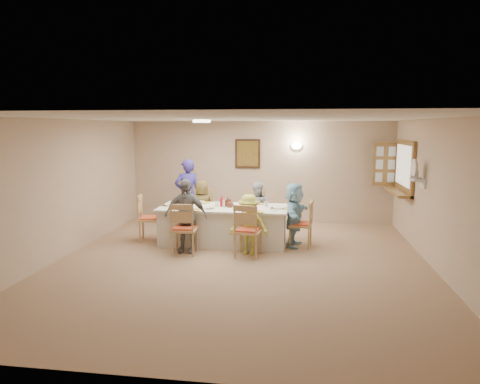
# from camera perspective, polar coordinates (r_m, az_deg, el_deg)

# --- Properties ---
(ground) EXTENTS (7.00, 7.00, 0.00)m
(ground) POSITION_cam_1_polar(r_m,az_deg,el_deg) (7.53, 0.01, -9.56)
(ground) COLOR #9B7A5F
(room_walls) EXTENTS (7.00, 7.00, 7.00)m
(room_walls) POSITION_cam_1_polar(r_m,az_deg,el_deg) (7.20, 0.02, 1.96)
(room_walls) COLOR tan
(room_walls) RESTS_ON ground
(wall_picture) EXTENTS (0.62, 0.05, 0.72)m
(wall_picture) POSITION_cam_1_polar(r_m,az_deg,el_deg) (10.65, 1.03, 5.13)
(wall_picture) COLOR black
(wall_picture) RESTS_ON room_walls
(wall_sconce) EXTENTS (0.26, 0.09, 0.18)m
(wall_sconce) POSITION_cam_1_polar(r_m,az_deg,el_deg) (10.54, 7.54, 6.11)
(wall_sconce) COLOR white
(wall_sconce) RESTS_ON room_walls
(ceiling_light) EXTENTS (0.36, 0.36, 0.05)m
(ceiling_light) POSITION_cam_1_polar(r_m,az_deg,el_deg) (8.82, -5.13, 9.37)
(ceiling_light) COLOR white
(ceiling_light) RESTS_ON room_walls
(serving_hatch) EXTENTS (0.06, 1.50, 1.15)m
(serving_hatch) POSITION_cam_1_polar(r_m,az_deg,el_deg) (9.78, 21.11, 3.06)
(serving_hatch) COLOR olive
(serving_hatch) RESTS_ON room_walls
(hatch_sill) EXTENTS (0.30, 1.50, 0.05)m
(hatch_sill) POSITION_cam_1_polar(r_m,az_deg,el_deg) (9.81, 20.26, 0.03)
(hatch_sill) COLOR olive
(hatch_sill) RESTS_ON room_walls
(shutter_door) EXTENTS (0.55, 0.04, 1.00)m
(shutter_door) POSITION_cam_1_polar(r_m,az_deg,el_deg) (10.46, 18.80, 3.51)
(shutter_door) COLOR olive
(shutter_door) RESTS_ON room_walls
(fan_shelf) EXTENTS (0.22, 0.36, 0.03)m
(fan_shelf) POSITION_cam_1_polar(r_m,az_deg,el_deg) (8.46, 22.58, 1.51)
(fan_shelf) COLOR white
(fan_shelf) RESTS_ON room_walls
(desk_fan) EXTENTS (0.30, 0.30, 0.28)m
(desk_fan) POSITION_cam_1_polar(r_m,az_deg,el_deg) (8.44, 22.44, 2.53)
(desk_fan) COLOR #A5A5A8
(desk_fan) RESTS_ON fan_shelf
(dining_table) EXTENTS (2.58, 1.09, 0.76)m
(dining_table) POSITION_cam_1_polar(r_m,az_deg,el_deg) (8.72, -2.20, -4.44)
(dining_table) COLOR silver
(dining_table) RESTS_ON ground
(chair_back_left) EXTENTS (0.53, 0.53, 0.98)m
(chair_back_left) POSITION_cam_1_polar(r_m,az_deg,el_deg) (9.58, -4.89, -2.61)
(chair_back_left) COLOR tan
(chair_back_left) RESTS_ON ground
(chair_back_right) EXTENTS (0.55, 0.55, 0.97)m
(chair_back_right) POSITION_cam_1_polar(r_m,az_deg,el_deg) (9.39, 2.28, -2.85)
(chair_back_right) COLOR tan
(chair_back_right) RESTS_ON ground
(chair_front_left) EXTENTS (0.50, 0.50, 0.99)m
(chair_front_left) POSITION_cam_1_polar(r_m,az_deg,el_deg) (8.06, -7.43, -4.76)
(chair_front_left) COLOR tan
(chair_front_left) RESTS_ON ground
(chair_front_right) EXTENTS (0.54, 0.54, 0.99)m
(chair_front_right) POSITION_cam_1_polar(r_m,az_deg,el_deg) (7.83, 1.09, -5.06)
(chair_front_right) COLOR tan
(chair_front_right) RESTS_ON ground
(chair_left_end) EXTENTS (0.54, 0.54, 0.97)m
(chair_left_end) POSITION_cam_1_polar(r_m,az_deg,el_deg) (9.09, -11.88, -3.39)
(chair_left_end) COLOR tan
(chair_left_end) RESTS_ON ground
(chair_right_end) EXTENTS (0.50, 0.50, 0.93)m
(chair_right_end) POSITION_cam_1_polar(r_m,az_deg,el_deg) (8.56, 8.09, -4.19)
(chair_right_end) COLOR tan
(chair_right_end) RESTS_ON ground
(diner_back_left) EXTENTS (0.62, 0.42, 1.21)m
(diner_back_left) POSITION_cam_1_polar(r_m,az_deg,el_deg) (9.44, -5.06, -2.05)
(diner_back_left) COLOR brown
(diner_back_left) RESTS_ON ground
(diner_back_right) EXTENTS (0.70, 0.60, 1.19)m
(diner_back_right) POSITION_cam_1_polar(r_m,az_deg,el_deg) (9.25, 2.21, -2.32)
(diner_back_right) COLOR #B0B2BD
(diner_back_right) RESTS_ON ground
(diner_front_left) EXTENTS (0.84, 0.38, 1.40)m
(diner_front_left) POSITION_cam_1_polar(r_m,az_deg,el_deg) (8.13, -7.24, -3.15)
(diner_front_left) COLOR gray
(diner_front_left) RESTS_ON ground
(diner_front_right) EXTENTS (0.80, 0.54, 1.13)m
(diner_front_right) POSITION_cam_1_polar(r_m,az_deg,el_deg) (7.93, 1.20, -4.38)
(diner_front_right) COLOR #CBD04A
(diner_front_right) RESTS_ON ground
(diner_right_end) EXTENTS (1.30, 0.76, 1.27)m
(diner_right_end) POSITION_cam_1_polar(r_m,az_deg,el_deg) (8.53, 7.24, -3.03)
(diner_right_end) COLOR #93CBE8
(diner_right_end) RESTS_ON ground
(caregiver) EXTENTS (0.89, 0.84, 1.63)m
(caregiver) POSITION_cam_1_polar(r_m,az_deg,el_deg) (9.96, -6.99, -0.29)
(caregiver) COLOR #362D8E
(caregiver) RESTS_ON ground
(placemat_fl) EXTENTS (0.37, 0.27, 0.01)m
(placemat_fl) POSITION_cam_1_polar(r_m,az_deg,el_deg) (8.36, -6.78, -2.38)
(placemat_fl) COLOR #472B19
(placemat_fl) RESTS_ON dining_table
(plate_fl) EXTENTS (0.24, 0.24, 0.01)m
(plate_fl) POSITION_cam_1_polar(r_m,az_deg,el_deg) (8.36, -6.78, -2.31)
(plate_fl) COLOR white
(plate_fl) RESTS_ON dining_table
(napkin_fl) EXTENTS (0.13, 0.13, 0.01)m
(napkin_fl) POSITION_cam_1_polar(r_m,az_deg,el_deg) (8.27, -5.66, -2.43)
(napkin_fl) COLOR yellow
(napkin_fl) RESTS_ON dining_table
(placemat_fr) EXTENTS (0.33, 0.25, 0.01)m
(placemat_fr) POSITION_cam_1_polar(r_m,az_deg,el_deg) (8.14, 1.42, -2.62)
(placemat_fr) COLOR #472B19
(placemat_fr) RESTS_ON dining_table
(plate_fr) EXTENTS (0.23, 0.23, 0.01)m
(plate_fr) POSITION_cam_1_polar(r_m,az_deg,el_deg) (8.14, 1.42, -2.55)
(plate_fr) COLOR white
(plate_fr) RESTS_ON dining_table
(napkin_fr) EXTENTS (0.15, 0.15, 0.01)m
(napkin_fr) POSITION_cam_1_polar(r_m,az_deg,el_deg) (8.07, 2.65, -2.67)
(napkin_fr) COLOR yellow
(napkin_fr) RESTS_ON dining_table
(placemat_bl) EXTENTS (0.35, 0.26, 0.01)m
(placemat_bl) POSITION_cam_1_polar(r_m,az_deg,el_deg) (9.16, -5.44, -1.38)
(placemat_bl) COLOR #472B19
(placemat_bl) RESTS_ON dining_table
(plate_bl) EXTENTS (0.25, 0.25, 0.02)m
(plate_bl) POSITION_cam_1_polar(r_m,az_deg,el_deg) (9.16, -5.44, -1.32)
(plate_bl) COLOR white
(plate_bl) RESTS_ON dining_table
(napkin_bl) EXTENTS (0.14, 0.14, 0.01)m
(napkin_bl) POSITION_cam_1_polar(r_m,az_deg,el_deg) (9.08, -4.41, -1.43)
(napkin_bl) COLOR yellow
(napkin_bl) RESTS_ON dining_table
(placemat_br) EXTENTS (0.35, 0.26, 0.01)m
(placemat_br) POSITION_cam_1_polar(r_m,az_deg,el_deg) (8.96, 2.05, -1.58)
(placemat_br) COLOR #472B19
(placemat_br) RESTS_ON dining_table
(plate_br) EXTENTS (0.23, 0.23, 0.01)m
(plate_br) POSITION_cam_1_polar(r_m,az_deg,el_deg) (8.96, 2.05, -1.51)
(plate_br) COLOR white
(plate_br) RESTS_ON dining_table
(napkin_br) EXTENTS (0.14, 0.14, 0.01)m
(napkin_br) POSITION_cam_1_polar(r_m,az_deg,el_deg) (8.90, 3.17, -1.62)
(napkin_br) COLOR yellow
(napkin_br) RESTS_ON dining_table
(placemat_le) EXTENTS (0.35, 0.26, 0.01)m
(placemat_le) POSITION_cam_1_polar(r_m,az_deg,el_deg) (8.90, -9.20, -1.76)
(placemat_le) COLOR #472B19
(placemat_le) RESTS_ON dining_table
(plate_le) EXTENTS (0.25, 0.25, 0.02)m
(plate_le) POSITION_cam_1_polar(r_m,az_deg,el_deg) (8.90, -9.20, -1.70)
(plate_le) COLOR white
(plate_le) RESTS_ON dining_table
(napkin_le) EXTENTS (0.14, 0.14, 0.01)m
(napkin_le) POSITION_cam_1_polar(r_m,az_deg,el_deg) (8.80, -8.18, -1.81)
(napkin_le) COLOR yellow
(napkin_le) RESTS_ON dining_table
(placemat_re) EXTENTS (0.33, 0.25, 0.01)m
(placemat_re) POSITION_cam_1_polar(r_m,az_deg,el_deg) (8.51, 5.23, -2.16)
(placemat_re) COLOR #472B19
(placemat_re) RESTS_ON dining_table
(plate_re) EXTENTS (0.23, 0.23, 0.01)m
(plate_re) POSITION_cam_1_polar(r_m,az_deg,el_deg) (8.51, 5.23, -2.09)
(plate_re) COLOR white
(plate_re) RESTS_ON dining_table
(napkin_re) EXTENTS (0.15, 0.15, 0.01)m
(napkin_re) POSITION_cam_1_polar(r_m,az_deg,el_deg) (8.46, 6.44, -2.20)
(napkin_re) COLOR yellow
(napkin_re) RESTS_ON dining_table
(teacup_a) EXTENTS (0.11, 0.11, 0.08)m
(teacup_a) POSITION_cam_1_polar(r_m,az_deg,el_deg) (8.52, -7.72, -1.93)
(teacup_a) COLOR white
(teacup_a) RESTS_ON dining_table
(teacup_b) EXTENTS (0.11, 0.11, 0.08)m
(teacup_b) POSITION_cam_1_polar(r_m,az_deg,el_deg) (9.11, 1.00, -1.18)
(teacup_b) COLOR white
(teacup_b) RESTS_ON dining_table
(bowl_a) EXTENTS (0.35, 0.35, 0.05)m
(bowl_a) POSITION_cam_1_polar(r_m,az_deg,el_deg) (8.45, -4.03, -2.08)
(bowl_a) COLOR white
(bowl_a) RESTS_ON dining_table
(bowl_b) EXTENTS (0.36, 0.36, 0.07)m
(bowl_b) POSITION_cam_1_polar(r_m,az_deg,el_deg) (8.80, 0.43, -1.57)
(bowl_b) COLOR white
(bowl_b) RESTS_ON dining_table
(condiment_ketchup) EXTENTS (0.11, 0.11, 0.23)m
(condiment_ketchup) POSITION_cam_1_polar(r_m,az_deg,el_deg) (8.65, -2.44, -1.22)
(condiment_ketchup) COLOR red
(condiment_ketchup) RESTS_ON dining_table
(condiment_brown) EXTENTS (0.15, 0.15, 0.20)m
(condiment_brown) POSITION_cam_1_polar(r_m,az_deg,el_deg) (8.67, -1.63, -1.28)
(condiment_brown) COLOR #542516
(condiment_brown) RESTS_ON dining_table
(condiment_malt) EXTENTS (0.17, 0.17, 0.17)m
(condiment_malt) POSITION_cam_1_polar(r_m,az_deg,el_deg) (8.57, -1.32, -1.51)
(condiment_malt) COLOR #542516
(condiment_malt) RESTS_ON dining_table
(drinking_glass) EXTENTS (0.06, 0.06, 0.10)m
(drinking_glass) POSITION_cam_1_polar(r_m,az_deg,el_deg) (8.70, -3.13, -1.54)
(drinking_glass) COLOR silver
(drinking_glass) RESTS_ON dining_table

